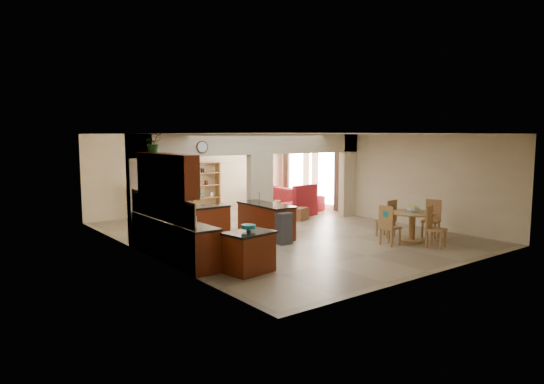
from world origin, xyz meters
TOP-DOWN VIEW (x-y plane):
  - floor at (0.00, 0.00)m, footprint 10.00×10.00m
  - ceiling at (0.00, 0.00)m, footprint 10.00×10.00m
  - wall_back at (0.00, 5.00)m, footprint 8.00×0.00m
  - wall_front at (0.00, -5.00)m, footprint 8.00×0.00m
  - wall_left at (-4.00, 0.00)m, footprint 0.00×10.00m
  - wall_right at (4.00, 0.00)m, footprint 0.00×10.00m
  - partition_left_pier at (-3.70, 1.00)m, footprint 0.60×0.25m
  - partition_center_pier at (0.00, 1.00)m, footprint 0.80×0.25m
  - partition_right_pier at (3.70, 1.00)m, footprint 0.60×0.25m
  - partition_header at (0.00, 1.00)m, footprint 8.00×0.25m
  - kitchen_counter at (-3.26, -0.25)m, footprint 2.52×3.29m
  - upper_cabinets at (-3.82, -0.80)m, footprint 0.35×2.40m
  - peninsula at (-0.60, -0.11)m, footprint 0.70×1.85m
  - wall_clock at (-2.00, 0.85)m, footprint 0.34×0.03m
  - rug at (1.20, 2.10)m, footprint 1.60×1.30m
  - fireplace at (-1.60, 4.83)m, footprint 1.60×0.35m
  - shelving_unit at (0.35, 4.82)m, footprint 1.00×0.32m
  - window_a at (3.97, 2.30)m, footprint 0.02×0.90m
  - window_b at (3.97, 4.00)m, footprint 0.02×0.90m
  - glazed_door at (3.97, 3.15)m, footprint 0.02×0.70m
  - drape_a_left at (3.93, 1.70)m, footprint 0.10×0.28m
  - drape_a_right at (3.93, 2.90)m, footprint 0.10×0.28m
  - drape_b_left at (3.93, 3.40)m, footprint 0.10×0.28m
  - drape_b_right at (3.93, 4.60)m, footprint 0.10×0.28m
  - ceiling_fan at (1.50, 3.00)m, footprint 1.00×1.00m
  - kitchen_island at (-2.92, -2.67)m, footprint 1.06×0.83m
  - teal_bowl at (-2.90, -2.62)m, footprint 0.29×0.29m
  - trash_can at (-0.76, -1.08)m, footprint 0.37×0.32m
  - dining_table at (2.04, -2.91)m, footprint 1.15×1.15m
  - fruit_bowl at (2.06, -2.91)m, footprint 0.31×0.31m
  - sofa at (3.30, 3.60)m, footprint 2.82×1.18m
  - chaise at (2.42, 2.09)m, footprint 1.19×1.02m
  - armchair at (1.07, 2.03)m, footprint 0.98×0.98m
  - ottoman at (1.84, 1.42)m, footprint 0.70×0.70m
  - plant at (-3.82, -0.16)m, footprint 0.42×0.37m
  - chair_north at (2.03, -2.15)m, footprint 0.45×0.45m
  - chair_east at (2.98, -2.86)m, footprint 0.53×0.53m
  - chair_south at (1.96, -3.59)m, footprint 0.51×0.51m
  - chair_west at (1.20, -2.82)m, footprint 0.44×0.44m

SIDE VIEW (x-z plane):
  - floor at x=0.00m, z-range 0.00..0.00m
  - rug at x=1.20m, z-range 0.00..0.01m
  - ottoman at x=1.84m, z-range 0.00..0.40m
  - chaise at x=2.42m, z-range 0.00..0.43m
  - armchair at x=1.07m, z-range 0.00..0.64m
  - trash_can at x=-0.76m, z-range 0.00..0.74m
  - sofa at x=3.30m, z-range 0.00..0.81m
  - kitchen_island at x=-2.92m, z-range 0.00..0.84m
  - peninsula at x=-0.60m, z-range 0.00..0.91m
  - kitchen_counter at x=-3.26m, z-range -0.27..1.20m
  - dining_table at x=2.04m, z-range 0.13..0.91m
  - chair_north at x=2.03m, z-range 0.04..1.07m
  - chair_east at x=2.98m, z-range 0.04..1.07m
  - chair_south at x=1.96m, z-range 0.04..1.07m
  - chair_west at x=1.20m, z-range 0.04..1.07m
  - fireplace at x=-1.60m, z-range 0.01..1.21m
  - fruit_bowl at x=2.06m, z-range 0.78..0.95m
  - shelving_unit at x=0.35m, z-range 0.00..1.80m
  - teal_bowl at x=-2.90m, z-range 0.83..0.97m
  - glazed_door at x=3.97m, z-range 0.00..2.10m
  - partition_center_pier at x=0.00m, z-range 0.00..2.20m
  - drape_a_left at x=3.93m, z-range 0.05..2.35m
  - drape_a_right at x=3.93m, z-range 0.05..2.35m
  - drape_b_left at x=3.93m, z-range 0.05..2.35m
  - drape_b_right at x=3.93m, z-range 0.05..2.35m
  - window_a at x=3.97m, z-range 0.25..2.15m
  - window_b at x=3.97m, z-range 0.25..2.15m
  - partition_left_pier at x=-3.70m, z-range 0.00..2.80m
  - partition_right_pier at x=3.70m, z-range 0.00..2.80m
  - wall_back at x=0.00m, z-range -2.60..5.40m
  - wall_front at x=0.00m, z-range -2.60..5.40m
  - wall_left at x=-4.00m, z-range -3.60..6.40m
  - wall_right at x=4.00m, z-range -3.60..6.40m
  - upper_cabinets at x=-3.82m, z-range 1.47..2.37m
  - wall_clock at x=-2.00m, z-range 2.28..2.62m
  - partition_header at x=0.00m, z-range 2.20..2.80m
  - ceiling_fan at x=1.50m, z-range 2.51..2.61m
  - plant at x=-3.82m, z-range 2.37..2.81m
  - ceiling at x=0.00m, z-range 2.80..2.80m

